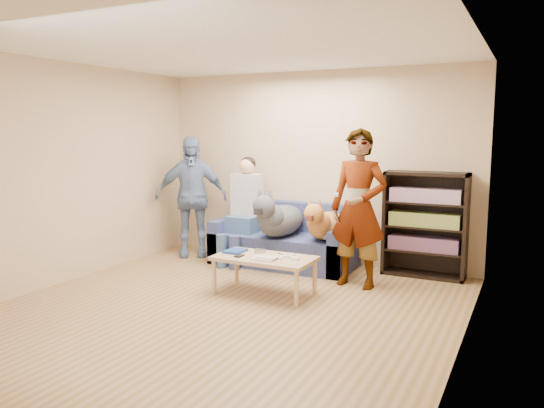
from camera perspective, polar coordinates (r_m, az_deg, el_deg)
The scene contains 26 objects.
ground at distance 5.38m, azimuth -5.83°, elevation -11.67°, with size 5.00×5.00×0.00m, color olive.
ceiling at distance 5.13m, azimuth -6.25°, elevation 16.83°, with size 5.00×5.00×0.00m, color white.
wall_back at distance 7.32m, azimuth 4.55°, elevation 3.97°, with size 4.50×4.50×0.00m, color tan.
wall_left at distance 6.58m, azimuth -22.82°, elevation 2.93°, with size 5.00×5.00×0.00m, color tan.
wall_right at distance 4.33m, azimuth 19.97°, elevation 0.81°, with size 5.00×5.00×0.00m, color tan.
blanket at distance 6.67m, azimuth 6.85°, elevation -3.32°, with size 0.45×0.38×0.16m, color #ABABB0.
person_standing_right at distance 6.15m, azimuth 9.29°, elevation -0.48°, with size 0.67×0.44×1.83m, color gray.
person_standing_left at distance 7.67m, azimuth -8.70°, elevation 0.79°, with size 1.01×0.42×1.72m, color #7C97C7.
held_controller at distance 6.00m, azimuth 6.93°, elevation 1.00°, with size 0.04×0.12×0.03m, color silver.
notebook_blue at distance 6.10m, azimuth -3.97°, elevation -5.06°, with size 0.20×0.26×0.03m, color navy.
papers at distance 5.76m, azimuth -0.85°, elevation -5.87°, with size 0.26×0.20×0.01m, color beige.
magazine at distance 5.76m, azimuth -0.49°, elevation -5.73°, with size 0.22×0.17×0.01m, color #B6B291.
camera_silver at distance 6.03m, azimuth -1.33°, elevation -5.09°, with size 0.11×0.06×0.05m, color #AEAEB3.
controller_a at distance 5.84m, azimuth 2.07°, elevation -5.61°, with size 0.04×0.13×0.03m, color silver.
controller_b at distance 5.74m, azimuth 2.47°, elevation -5.86°, with size 0.09×0.06×0.03m, color white.
headphone_cup_a at distance 5.77m, azimuth 0.85°, elevation -5.83°, with size 0.07×0.07×0.02m, color white.
headphone_cup_b at distance 5.84m, azimuth 1.19°, elevation -5.66°, with size 0.07×0.07×0.02m, color white.
pen_orange at distance 5.74m, azimuth -1.75°, elevation -5.95°, with size 0.01×0.01×0.14m, color #F2A522.
pen_black at distance 5.98m, azimuth 0.99°, elevation -5.40°, with size 0.01×0.01×0.14m, color black.
wallet at distance 5.89m, azimuth -3.54°, elevation -5.59°, with size 0.07×0.12×0.01m, color black.
sofa at distance 7.20m, azimuth 1.40°, elevation -4.28°, with size 1.90×0.85×0.82m.
person_seated at distance 7.25m, azimuth -3.08°, elevation -0.24°, with size 0.40×0.73×1.47m.
dog_gray at distance 6.89m, azimuth 0.65°, elevation -1.58°, with size 0.46×1.27×0.67m.
dog_tan at distance 6.75m, azimuth 5.68°, elevation -2.13°, with size 0.39×1.16×0.57m.
coffee_table at distance 5.88m, azimuth -0.83°, elevation -6.12°, with size 1.10×0.60×0.42m.
bookshelf at distance 6.80m, azimuth 16.15°, elevation -1.89°, with size 1.00×0.34×1.30m.
Camera 1 is at (2.73, -4.28, 1.80)m, focal length 35.00 mm.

